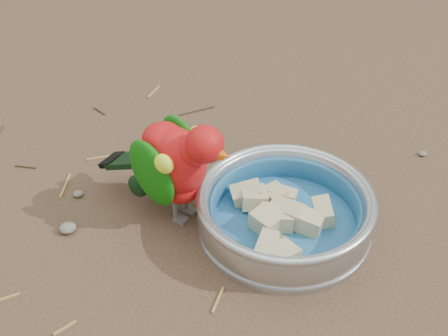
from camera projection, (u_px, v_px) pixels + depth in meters
name	position (u px, v px, depth m)	size (l,w,h in m)	color
ground	(305.00, 233.00, 0.85)	(60.00, 60.00, 0.00)	#503828
food_bowl	(284.00, 225.00, 0.85)	(0.24, 0.24, 0.02)	#B2B2BA
bowl_wall	(285.00, 209.00, 0.83)	(0.24, 0.24, 0.04)	#B2B2BA
fruit_wedges	(285.00, 213.00, 0.83)	(0.14, 0.14, 0.03)	tan
lory_parrot	(176.00, 169.00, 0.83)	(0.09, 0.19, 0.16)	red
ground_debris	(318.00, 209.00, 0.88)	(0.90, 0.80, 0.01)	#A08040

